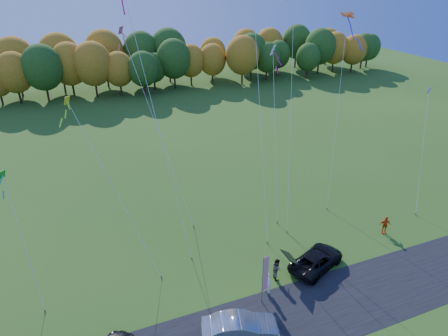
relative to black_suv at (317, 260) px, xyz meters
name	(u,v)px	position (x,y,z in m)	size (l,w,h in m)	color
ground	(254,284)	(-5.43, 0.13, -0.70)	(160.00, 160.00, 0.00)	#285215
asphalt_strip	(280,323)	(-5.43, -3.87, -0.70)	(90.00, 6.00, 0.01)	black
tree_line	(127,94)	(-5.43, 55.13, -0.70)	(116.00, 12.00, 10.00)	#1E4711
black_suv	(317,260)	(0.00, 0.00, 0.00)	(2.34, 5.07, 1.41)	black
silver_sedan	(240,328)	(-8.38, -3.90, 0.11)	(1.71, 4.91, 1.62)	silver
person_tailgate_a	(267,282)	(-4.90, -0.97, 0.18)	(0.64, 0.42, 1.76)	white
person_tailgate_b	(277,269)	(-3.55, 0.09, 0.18)	(0.86, 0.67, 1.76)	gray
person_east	(385,225)	(8.20, 1.58, 0.16)	(1.01, 0.42, 1.72)	#D55014
feather_flag	(265,274)	(-5.50, -1.58, 1.70)	(0.51, 0.18, 3.94)	#999999
kite_delta_blue	(152,103)	(-10.10, 9.52, 11.26)	(3.93, 10.67, 24.36)	#4C3F33
kite_parafoil_orange	(292,66)	(3.02, 10.74, 12.79)	(7.32, 12.34, 27.32)	#4C3F33
kite_delta_red	(259,94)	(-1.40, 8.33, 11.36)	(2.79, 9.05, 24.06)	#4C3F33
kite_parafoil_rainbow	(337,112)	(8.02, 9.91, 8.13)	(6.05, 6.85, 17.93)	#4C3F33
kite_diamond_yellow	(115,190)	(-13.98, 6.78, 5.74)	(5.01, 7.32, 13.31)	#4C3F33
kite_diamond_green	(23,241)	(-20.61, 5.39, 3.86)	(1.61, 5.11, 9.37)	#4C3F33
kite_diamond_white	(275,136)	(0.81, 9.12, 6.95)	(2.12, 5.84, 15.70)	#4C3F33
kite_diamond_pink	(158,130)	(-9.07, 12.96, 7.63)	(4.03, 8.86, 17.13)	#4C3F33
kite_diamond_blue_low	(422,152)	(14.77, 4.99, 4.76)	(3.73, 5.01, 11.32)	#4C3F33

